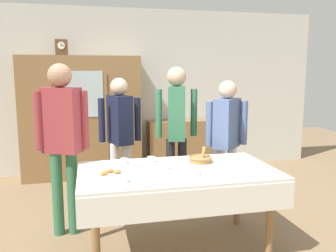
% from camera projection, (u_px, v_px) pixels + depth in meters
% --- Properties ---
extents(ground_plane, '(12.00, 12.00, 0.00)m').
position_uv_depth(ground_plane, '(172.00, 237.00, 3.57)').
color(ground_plane, '#846B4C').
rests_on(ground_plane, ground).
extents(back_wall, '(6.40, 0.10, 2.70)m').
position_uv_depth(back_wall, '(136.00, 91.00, 5.92)').
color(back_wall, silver).
rests_on(back_wall, ground).
extents(dining_table, '(1.82, 1.00, 0.77)m').
position_uv_depth(dining_table, '(178.00, 181.00, 3.24)').
color(dining_table, olive).
rests_on(dining_table, ground).
extents(wall_cabinet, '(1.83, 0.46, 1.91)m').
position_uv_depth(wall_cabinet, '(82.00, 118.00, 5.50)').
color(wall_cabinet, olive).
rests_on(wall_cabinet, ground).
extents(mantel_clock, '(0.18, 0.11, 0.24)m').
position_uv_depth(mantel_clock, '(62.00, 48.00, 5.27)').
color(mantel_clock, brown).
rests_on(mantel_clock, wall_cabinet).
extents(bookshelf_low, '(1.04, 0.35, 0.86)m').
position_uv_depth(bookshelf_low, '(178.00, 145.00, 5.98)').
color(bookshelf_low, olive).
rests_on(bookshelf_low, ground).
extents(book_stack, '(0.14, 0.20, 0.07)m').
position_uv_depth(book_stack, '(178.00, 119.00, 5.90)').
color(book_stack, '#664C7A').
rests_on(book_stack, bookshelf_low).
extents(tea_cup_mid_left, '(0.13, 0.13, 0.06)m').
position_uv_depth(tea_cup_mid_left, '(123.00, 180.00, 2.85)').
color(tea_cup_mid_left, white).
rests_on(tea_cup_mid_left, dining_table).
extents(tea_cup_back_edge, '(0.13, 0.13, 0.06)m').
position_uv_depth(tea_cup_back_edge, '(124.00, 162.00, 3.42)').
color(tea_cup_back_edge, white).
rests_on(tea_cup_back_edge, dining_table).
extents(tea_cup_mid_right, '(0.13, 0.13, 0.06)m').
position_uv_depth(tea_cup_mid_right, '(134.00, 165.00, 3.30)').
color(tea_cup_mid_right, white).
rests_on(tea_cup_mid_right, dining_table).
extents(tea_cup_center, '(0.13, 0.13, 0.06)m').
position_uv_depth(tea_cup_center, '(165.00, 167.00, 3.25)').
color(tea_cup_center, silver).
rests_on(tea_cup_center, dining_table).
extents(tea_cup_front_edge, '(0.13, 0.13, 0.06)m').
position_uv_depth(tea_cup_front_edge, '(151.00, 160.00, 3.50)').
color(tea_cup_front_edge, white).
rests_on(tea_cup_front_edge, dining_table).
extents(tea_cup_near_left, '(0.13, 0.13, 0.06)m').
position_uv_depth(tea_cup_near_left, '(196.00, 173.00, 3.05)').
color(tea_cup_near_left, white).
rests_on(tea_cup_near_left, dining_table).
extents(bread_basket, '(0.24, 0.24, 0.16)m').
position_uv_depth(bread_basket, '(201.00, 159.00, 3.51)').
color(bread_basket, '#9E7542').
rests_on(bread_basket, dining_table).
extents(pastry_plate, '(0.28, 0.28, 0.05)m').
position_uv_depth(pastry_plate, '(111.00, 174.00, 3.06)').
color(pastry_plate, white).
rests_on(pastry_plate, dining_table).
extents(spoon_near_right, '(0.12, 0.02, 0.01)m').
position_uv_depth(spoon_near_right, '(178.00, 162.00, 3.50)').
color(spoon_near_right, silver).
rests_on(spoon_near_right, dining_table).
extents(spoon_far_left, '(0.12, 0.02, 0.01)m').
position_uv_depth(spoon_far_left, '(250.00, 162.00, 3.51)').
color(spoon_far_left, silver).
rests_on(spoon_far_left, dining_table).
extents(spoon_back_edge, '(0.12, 0.02, 0.01)m').
position_uv_depth(spoon_back_edge, '(228.00, 156.00, 3.74)').
color(spoon_back_edge, silver).
rests_on(spoon_back_edge, dining_table).
extents(person_beside_shelf, '(0.52, 0.34, 1.75)m').
position_uv_depth(person_beside_shelf, '(62.00, 132.00, 3.49)').
color(person_beside_shelf, '#33704C').
rests_on(person_beside_shelf, ground).
extents(person_behind_table_right, '(0.52, 0.39, 1.57)m').
position_uv_depth(person_behind_table_right, '(227.00, 133.00, 4.14)').
color(person_behind_table_right, silver).
rests_on(person_behind_table_right, ground).
extents(person_by_cabinet, '(0.52, 0.41, 1.60)m').
position_uv_depth(person_by_cabinet, '(120.00, 129.00, 4.31)').
color(person_by_cabinet, silver).
rests_on(person_by_cabinet, ground).
extents(person_near_right_end, '(0.52, 0.40, 1.73)m').
position_uv_depth(person_near_right_end, '(176.00, 122.00, 4.24)').
color(person_near_right_end, '#232328').
rests_on(person_near_right_end, ground).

